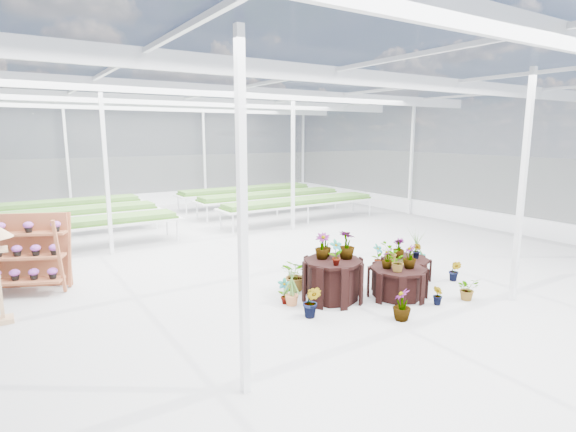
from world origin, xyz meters
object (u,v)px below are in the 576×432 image
plinth_tall (333,280)px  plinth_low (406,269)px  plinth_mid (397,282)px  shelf_rack (28,254)px

plinth_tall → plinth_low: 2.21m
plinth_tall → plinth_mid: 1.35m
plinth_low → plinth_tall: bearing=-177.4°
plinth_mid → shelf_rack: (-6.27, 4.40, 0.50)m
plinth_mid → plinth_low: bearing=35.0°
plinth_tall → plinth_mid: size_ratio=1.03×
plinth_tall → shelf_rack: 6.35m
plinth_low → shelf_rack: (-7.27, 3.70, 0.57)m
plinth_low → shelf_rack: size_ratio=0.67×
plinth_tall → plinth_mid: (1.20, -0.60, -0.10)m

